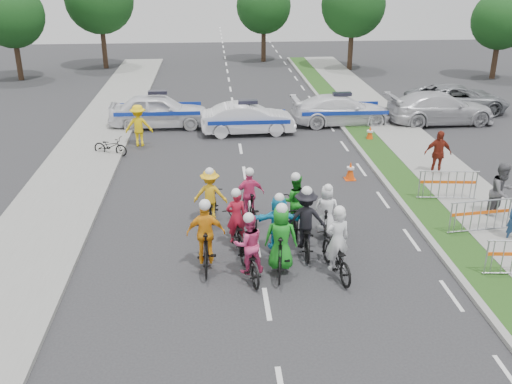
{
  "coord_description": "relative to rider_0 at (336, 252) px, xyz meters",
  "views": [
    {
      "loc": [
        -1.18,
        -11.63,
        7.8
      ],
      "look_at": [
        0.08,
        4.42,
        1.1
      ],
      "focal_mm": 40.0,
      "sensor_mm": 36.0,
      "label": 1
    }
  ],
  "objects": [
    {
      "name": "rider_6",
      "position": [
        -2.53,
        1.74,
        -0.05
      ],
      "size": [
        0.9,
        1.89,
        1.85
      ],
      "rotation": [
        0.0,
        0.0,
        3.29
      ],
      "color": "black",
      "rests_on": "ground"
    },
    {
      "name": "civilian_suv",
      "position": [
        9.9,
        16.06,
        0.08
      ],
      "size": [
        5.36,
        2.51,
        1.48
      ],
      "primitive_type": "imported",
      "rotation": [
        0.0,
        0.0,
        1.56
      ],
      "color": "gray",
      "rests_on": "ground"
    },
    {
      "name": "spectator_2",
      "position": [
        5.33,
        6.91,
        0.23
      ],
      "size": [
        1.05,
        0.46,
        1.78
      ],
      "primitive_type": "imported",
      "rotation": [
        0.0,
        0.0,
        -0.03
      ],
      "color": "maroon",
      "rests_on": "ground"
    },
    {
      "name": "rider_4",
      "position": [
        -0.62,
        1.3,
        0.12
      ],
      "size": [
        1.16,
        2.03,
        2.03
      ],
      "rotation": [
        0.0,
        0.0,
        3.09
      ],
      "color": "black",
      "rests_on": "ground"
    },
    {
      "name": "barrier_2",
      "position": [
        4.76,
        4.44,
        -0.1
      ],
      "size": [
        2.04,
        0.7,
        1.12
      ],
      "primitive_type": null,
      "rotation": [
        0.0,
        0.0,
        -0.1
      ],
      "color": "#A5A8AD",
      "rests_on": "ground"
    },
    {
      "name": "police_car_2",
      "position": [
        3.26,
        14.31,
        0.06
      ],
      "size": [
        5.03,
        2.2,
        1.44
      ],
      "primitive_type": "imported",
      "rotation": [
        0.0,
        0.0,
        1.61
      ],
      "color": "white",
      "rests_on": "ground"
    },
    {
      "name": "spectator_1",
      "position": [
        5.88,
        2.96,
        0.27
      ],
      "size": [
        1.13,
        1.04,
        1.87
      ],
      "primitive_type": "imported",
      "rotation": [
        0.0,
        0.0,
        0.45
      ],
      "color": "#56555A",
      "rests_on": "ground"
    },
    {
      "name": "marshal_hiviz",
      "position": [
        -6.35,
        11.54,
        0.26
      ],
      "size": [
        1.19,
        0.69,
        1.84
      ],
      "primitive_type": "imported",
      "rotation": [
        0.0,
        0.0,
        3.15
      ],
      "color": "yellow",
      "rests_on": "ground"
    },
    {
      "name": "civilian_sedan",
      "position": [
        8.2,
        14.06,
        0.11
      ],
      "size": [
        5.45,
        2.46,
        1.55
      ],
      "primitive_type": "imported",
      "rotation": [
        0.0,
        0.0,
        1.62
      ],
      "color": "silver",
      "rests_on": "ground"
    },
    {
      "name": "cone_0",
      "position": [
        1.98,
        6.76,
        -0.32
      ],
      "size": [
        0.4,
        0.4,
        0.7
      ],
      "color": "#F24C0C",
      "rests_on": "ground"
    },
    {
      "name": "police_car_0",
      "position": [
        -5.71,
        14.51,
        0.15
      ],
      "size": [
        4.79,
        1.95,
        1.63
      ],
      "primitive_type": "imported",
      "rotation": [
        0.0,
        0.0,
        1.57
      ],
      "color": "white",
      "rests_on": "ground"
    },
    {
      "name": "rider_9",
      "position": [
        -2.04,
        3.35,
        0.05
      ],
      "size": [
        0.99,
        1.83,
        1.86
      ],
      "rotation": [
        0.0,
        0.0,
        3.33
      ],
      "color": "black",
      "rests_on": "ground"
    },
    {
      "name": "tree_0",
      "position": [
        -15.94,
        26.74,
        3.52
      ],
      "size": [
        4.2,
        4.2,
        6.3
      ],
      "color": "#382619",
      "rests_on": "ground"
    },
    {
      "name": "barrier_1",
      "position": [
        4.76,
        1.96,
        -0.1
      ],
      "size": [
        2.04,
        0.72,
        1.12
      ],
      "primitive_type": null,
      "rotation": [
        0.0,
        0.0,
        0.11
      ],
      "color": "#A5A8AD",
      "rests_on": "ground"
    },
    {
      "name": "rider_10",
      "position": [
        -3.25,
        3.38,
        0.07
      ],
      "size": [
        1.12,
        1.92,
        1.88
      ],
      "rotation": [
        0.0,
        0.0,
        3.0
      ],
      "color": "black",
      "rests_on": "ground"
    },
    {
      "name": "police_car_1",
      "position": [
        -1.46,
        13.02,
        0.06
      ],
      "size": [
        4.44,
        1.75,
        1.44
      ],
      "primitive_type": "imported",
      "rotation": [
        0.0,
        0.0,
        1.62
      ],
      "color": "white",
      "rests_on": "ground"
    },
    {
      "name": "cone_1",
      "position": [
        3.97,
        11.44,
        -0.32
      ],
      "size": [
        0.4,
        0.4,
        0.7
      ],
      "color": "#F24C0C",
      "rests_on": "ground"
    },
    {
      "name": "sidewalk_left",
      "position": [
        -8.44,
        3.74,
        -0.6
      ],
      "size": [
        3.0,
        60.0,
        0.13
      ],
      "primitive_type": "cube",
      "color": "gray",
      "rests_on": "ground"
    },
    {
      "name": "grass_strip",
      "position": [
        3.86,
        3.74,
        -0.61
      ],
      "size": [
        1.2,
        60.0,
        0.11
      ],
      "primitive_type": "cube",
      "color": "#214315",
      "rests_on": "ground"
    },
    {
      "name": "rider_2",
      "position": [
        -2.29,
        0.04,
        0.04
      ],
      "size": [
        0.99,
        1.94,
        1.88
      ],
      "rotation": [
        0.0,
        0.0,
        3.34
      ],
      "color": "black",
      "rests_on": "ground"
    },
    {
      "name": "ground",
      "position": [
        -1.94,
        -1.26,
        -0.66
      ],
      "size": [
        90.0,
        90.0,
        0.0
      ],
      "primitive_type": "plane",
      "color": "#28282B",
      "rests_on": "ground"
    },
    {
      "name": "rider_0",
      "position": [
        0.0,
        0.0,
        0.0
      ],
      "size": [
        1.0,
        2.06,
        2.01
      ],
      "rotation": [
        0.0,
        0.0,
        3.3
      ],
      "color": "black",
      "rests_on": "ground"
    },
    {
      "name": "rider_3",
      "position": [
        -3.38,
        0.61,
        0.11
      ],
      "size": [
        1.03,
        1.95,
        2.04
      ],
      "rotation": [
        0.0,
        0.0,
        3.12
      ],
      "color": "black",
      "rests_on": "ground"
    },
    {
      "name": "tree_2",
      "position": [
        16.06,
        24.74,
        3.17
      ],
      "size": [
        3.85,
        3.85,
        5.77
      ],
      "color": "#382619",
      "rests_on": "ground"
    },
    {
      "name": "parked_bike",
      "position": [
        -7.43,
        10.31,
        -0.26
      ],
      "size": [
        1.61,
        1.03,
        0.8
      ],
      "primitive_type": "imported",
      "rotation": [
        0.0,
        0.0,
        1.21
      ],
      "color": "black",
      "rests_on": "ground"
    },
    {
      "name": "rider_7",
      "position": [
        0.14,
        2.13,
        0.02
      ],
      "size": [
        0.81,
        1.72,
        1.75
      ],
      "rotation": [
        0.0,
        0.0,
        2.94
      ],
      "color": "black",
      "rests_on": "ground"
    },
    {
      "name": "rider_1",
      "position": [
        -1.44,
        0.21,
        0.12
      ],
      "size": [
        0.92,
        2.0,
        2.04
      ],
      "rotation": [
        0.0,
        0.0,
        3.0
      ],
      "color": "black",
      "rests_on": "ground"
    },
    {
      "name": "tree_1",
      "position": [
        7.06,
        28.74,
        3.88
      ],
      "size": [
        4.55,
        4.55,
        6.82
      ],
      "color": "#382619",
      "rests_on": "ground"
    },
    {
      "name": "rider_5",
      "position": [
        -1.37,
        1.29,
        0.12
      ],
      "size": [
        1.5,
        1.79,
        1.85
      ],
      "rotation": [
        0.0,
        0.0,
        3.08
      ],
      "color": "black",
      "rests_on": "ground"
    },
    {
      "name": "rider_8",
      "position": [
        -0.73,
        2.66,
        0.05
      ],
      "size": [
        0.84,
        1.92,
        1.92
      ],
      "rotation": [
        0.0,
        0.0,
        3.07
      ],
      "color": "black",
      "rests_on": "ground"
    },
    {
      "name": "curb_right",
      "position": [
        3.16,
        3.74,
        -0.6
      ],
      "size": [
        0.2,
        60.0,
        0.12
      ],
      "primitive_type": "cube",
      "color": "gray",
      "rests_on": "ground"
    },
    {
      "name": "tree_4",
      "position": [
        1.06,
        32.74,
        3.52
      ],
      "size": [
        4.2,
        4.2,
        6.3
      ],
      "color": "#382619",
      "rests_on": "ground"
    },
    {
      "name": "sidewalk_right",
      "position": [
        5.66,
        3.74,
        -0.6
      ],
      "size": [
        2.4,
        60.0,
        0.13
      ],
      "primitive_type": "cube",
      "color": "gray",
      "rests_on": "ground"
    }
  ]
}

